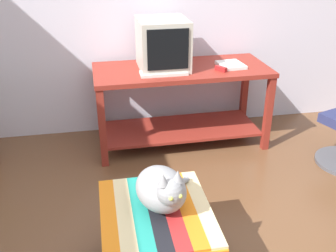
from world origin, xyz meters
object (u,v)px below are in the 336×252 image
(cat, at_px, (162,189))
(desk, at_px, (181,92))
(tv_monitor, at_px, (163,45))
(stapler, at_px, (221,69))
(keyboard, at_px, (164,73))
(book, at_px, (231,65))
(ottoman_with_blanket, at_px, (157,242))

(cat, bearing_deg, desk, 61.13)
(tv_monitor, xyz_separation_m, stapler, (0.48, -0.18, -0.19))
(tv_monitor, bearing_deg, cat, -100.88)
(tv_monitor, height_order, keyboard, tv_monitor)
(keyboard, bearing_deg, stapler, -0.63)
(cat, height_order, stapler, stapler)
(book, bearing_deg, cat, -126.34)
(keyboard, distance_m, stapler, 0.50)
(ottoman_with_blanket, relative_size, cat, 1.65)
(tv_monitor, xyz_separation_m, cat, (-0.28, -1.57, -0.38))
(ottoman_with_blanket, xyz_separation_m, stapler, (0.80, 1.41, 0.54))
(stapler, bearing_deg, keyboard, 146.32)
(desk, distance_m, keyboard, 0.34)
(stapler, bearing_deg, desk, 120.65)
(ottoman_with_blanket, height_order, stapler, stapler)
(cat, xyz_separation_m, stapler, (0.76, 1.39, 0.19))
(desk, bearing_deg, book, -6.38)
(tv_monitor, bearing_deg, stapler, -21.51)
(keyboard, bearing_deg, tv_monitor, 81.92)
(desk, bearing_deg, cat, -106.81)
(book, relative_size, stapler, 2.26)
(ottoman_with_blanket, bearing_deg, stapler, 60.55)
(keyboard, distance_m, ottoman_with_blanket, 1.54)
(stapler, bearing_deg, book, 7.42)
(keyboard, relative_size, book, 1.61)
(ottoman_with_blanket, bearing_deg, book, 58.72)
(book, bearing_deg, ottoman_with_blanket, -127.08)
(desk, xyz_separation_m, ottoman_with_blanket, (-0.48, -1.57, -0.28))
(desk, bearing_deg, keyboard, -142.07)
(ottoman_with_blanket, bearing_deg, tv_monitor, 78.67)
(ottoman_with_blanket, relative_size, stapler, 6.32)
(stapler, bearing_deg, ottoman_with_blanket, -152.85)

